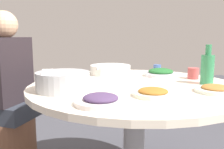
{
  "coord_description": "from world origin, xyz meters",
  "views": [
    {
      "loc": [
        1.34,
        -0.53,
        1.04
      ],
      "look_at": [
        -0.09,
        -0.11,
        0.8
      ],
      "focal_mm": 39.56,
      "sensor_mm": 36.0,
      "label": 1
    }
  ],
  "objects_px": {
    "dish_tofu_braise": "(216,89)",
    "tea_cup_near": "(157,68)",
    "rice_bowl": "(63,81)",
    "tea_cup_far": "(193,73)",
    "soup_bowl": "(110,70)",
    "dish_greens": "(161,73)",
    "dish_stirfry": "(153,93)",
    "diner_left": "(7,75)",
    "dish_shrimp": "(69,77)",
    "green_bottle": "(207,68)",
    "round_dining_table": "(134,105)",
    "stool_for_diner_left": "(12,147)",
    "dish_eggplant": "(101,100)"
  },
  "relations": [
    {
      "from": "round_dining_table",
      "to": "tea_cup_far",
      "type": "distance_m",
      "value": 0.48
    },
    {
      "from": "dish_shrimp",
      "to": "green_bottle",
      "type": "xyz_separation_m",
      "value": [
        0.38,
        0.78,
        0.08
      ]
    },
    {
      "from": "dish_eggplant",
      "to": "diner_left",
      "type": "height_order",
      "value": "diner_left"
    },
    {
      "from": "soup_bowl",
      "to": "green_bottle",
      "type": "relative_size",
      "value": 1.26
    },
    {
      "from": "dish_tofu_braise",
      "to": "tea_cup_near",
      "type": "height_order",
      "value": "tea_cup_near"
    },
    {
      "from": "tea_cup_near",
      "to": "dish_stirfry",
      "type": "bearing_deg",
      "value": -27.7
    },
    {
      "from": "round_dining_table",
      "to": "green_bottle",
      "type": "xyz_separation_m",
      "value": [
        0.11,
        0.42,
        0.22
      ]
    },
    {
      "from": "rice_bowl",
      "to": "stool_for_diner_left",
      "type": "height_order",
      "value": "rice_bowl"
    },
    {
      "from": "rice_bowl",
      "to": "tea_cup_near",
      "type": "bearing_deg",
      "value": 121.95
    },
    {
      "from": "dish_tofu_braise",
      "to": "green_bottle",
      "type": "height_order",
      "value": "green_bottle"
    },
    {
      "from": "round_dining_table",
      "to": "green_bottle",
      "type": "bearing_deg",
      "value": 75.16
    },
    {
      "from": "dish_tofu_braise",
      "to": "green_bottle",
      "type": "xyz_separation_m",
      "value": [
        -0.19,
        0.09,
        0.08
      ]
    },
    {
      "from": "dish_shrimp",
      "to": "rice_bowl",
      "type": "bearing_deg",
      "value": -11.43
    },
    {
      "from": "tea_cup_far",
      "to": "tea_cup_near",
      "type": "bearing_deg",
      "value": -168.08
    },
    {
      "from": "soup_bowl",
      "to": "dish_greens",
      "type": "xyz_separation_m",
      "value": [
        0.18,
        0.32,
        -0.01
      ]
    },
    {
      "from": "dish_stirfry",
      "to": "tea_cup_near",
      "type": "relative_size",
      "value": 3.22
    },
    {
      "from": "dish_tofu_braise",
      "to": "green_bottle",
      "type": "distance_m",
      "value": 0.22
    },
    {
      "from": "dish_stirfry",
      "to": "diner_left",
      "type": "relative_size",
      "value": 0.26
    },
    {
      "from": "soup_bowl",
      "to": "dish_greens",
      "type": "bearing_deg",
      "value": 60.09
    },
    {
      "from": "tea_cup_far",
      "to": "dish_stirfry",
      "type": "bearing_deg",
      "value": -52.26
    },
    {
      "from": "dish_tofu_braise",
      "to": "tea_cup_near",
      "type": "distance_m",
      "value": 0.75
    },
    {
      "from": "dish_shrimp",
      "to": "diner_left",
      "type": "xyz_separation_m",
      "value": [
        -0.24,
        -0.4,
        -0.0
      ]
    },
    {
      "from": "tea_cup_near",
      "to": "dish_greens",
      "type": "bearing_deg",
      "value": -20.06
    },
    {
      "from": "dish_tofu_braise",
      "to": "green_bottle",
      "type": "bearing_deg",
      "value": 155.13
    },
    {
      "from": "rice_bowl",
      "to": "tea_cup_far",
      "type": "distance_m",
      "value": 0.88
    },
    {
      "from": "round_dining_table",
      "to": "tea_cup_near",
      "type": "distance_m",
      "value": 0.6
    },
    {
      "from": "round_dining_table",
      "to": "dish_eggplant",
      "type": "xyz_separation_m",
      "value": [
        0.35,
        -0.29,
        0.15
      ]
    },
    {
      "from": "tea_cup_far",
      "to": "stool_for_diner_left",
      "type": "height_order",
      "value": "tea_cup_far"
    },
    {
      "from": "rice_bowl",
      "to": "dish_stirfry",
      "type": "bearing_deg",
      "value": 59.24
    },
    {
      "from": "stool_for_diner_left",
      "to": "dish_eggplant",
      "type": "bearing_deg",
      "value": 28.66
    },
    {
      "from": "tea_cup_near",
      "to": "stool_for_diner_left",
      "type": "distance_m",
      "value": 1.26
    },
    {
      "from": "dish_eggplant",
      "to": "tea_cup_far",
      "type": "bearing_deg",
      "value": 119.9
    },
    {
      "from": "rice_bowl",
      "to": "green_bottle",
      "type": "relative_size",
      "value": 1.19
    },
    {
      "from": "rice_bowl",
      "to": "green_bottle",
      "type": "height_order",
      "value": "green_bottle"
    },
    {
      "from": "dish_shrimp",
      "to": "green_bottle",
      "type": "height_order",
      "value": "green_bottle"
    },
    {
      "from": "soup_bowl",
      "to": "green_bottle",
      "type": "xyz_separation_m",
      "value": [
        0.52,
        0.45,
        0.06
      ]
    },
    {
      "from": "tea_cup_near",
      "to": "tea_cup_far",
      "type": "height_order",
      "value": "tea_cup_far"
    },
    {
      "from": "dish_greens",
      "to": "green_bottle",
      "type": "distance_m",
      "value": 0.37
    },
    {
      "from": "dish_greens",
      "to": "tea_cup_far",
      "type": "bearing_deg",
      "value": 45.0
    },
    {
      "from": "rice_bowl",
      "to": "soup_bowl",
      "type": "bearing_deg",
      "value": 139.8
    },
    {
      "from": "dish_shrimp",
      "to": "tea_cup_near",
      "type": "bearing_deg",
      "value": 103.59
    },
    {
      "from": "soup_bowl",
      "to": "dish_shrimp",
      "type": "relative_size",
      "value": 1.46
    },
    {
      "from": "round_dining_table",
      "to": "dish_tofu_braise",
      "type": "height_order",
      "value": "dish_tofu_braise"
    },
    {
      "from": "stool_for_diner_left",
      "to": "diner_left",
      "type": "height_order",
      "value": "diner_left"
    },
    {
      "from": "dish_greens",
      "to": "dish_eggplant",
      "type": "xyz_separation_m",
      "value": [
        0.58,
        -0.58,
        -0.01
      ]
    },
    {
      "from": "round_dining_table",
      "to": "tea_cup_far",
      "type": "xyz_separation_m",
      "value": [
        -0.07,
        0.44,
        0.17
      ]
    },
    {
      "from": "round_dining_table",
      "to": "rice_bowl",
      "type": "xyz_separation_m",
      "value": [
        0.05,
        -0.42,
        0.18
      ]
    },
    {
      "from": "dish_tofu_braise",
      "to": "diner_left",
      "type": "distance_m",
      "value": 1.36
    },
    {
      "from": "dish_stirfry",
      "to": "green_bottle",
      "type": "height_order",
      "value": "green_bottle"
    },
    {
      "from": "round_dining_table",
      "to": "dish_greens",
      "type": "relative_size",
      "value": 5.39
    }
  ]
}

